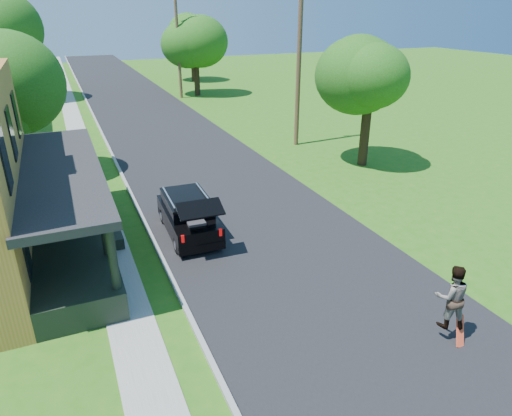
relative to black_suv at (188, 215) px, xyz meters
name	(u,v)px	position (x,y,z in m)	size (l,w,h in m)	color
ground	(322,294)	(2.62, -5.53, -0.77)	(140.00, 140.00, 0.00)	#286414
street	(169,137)	(2.62, 14.47, -0.77)	(8.00, 120.00, 0.02)	black
curb	(106,143)	(-1.43, 14.47, -0.77)	(0.15, 120.00, 0.12)	gray
sidewalk	(81,146)	(-2.98, 14.47, -0.77)	(1.30, 120.00, 0.03)	gray
black_suv	(188,215)	(0.00, 0.00, 0.00)	(1.80, 4.38, 2.02)	black
skateboarder	(452,297)	(4.54, -8.53, 0.51)	(1.06, 0.96, 1.76)	black
skateboard	(460,331)	(4.79, -8.79, -0.47)	(0.52, 0.52, 0.73)	red
tree_right_near	(370,75)	(11.07, 4.42, 4.03)	(5.41, 5.10, 7.19)	black
tree_right_mid	(194,38)	(8.90, 28.78, 4.55)	(5.67, 5.42, 8.06)	black
tree_right_far	(192,35)	(11.25, 37.99, 4.30)	(5.84, 5.97, 7.75)	black
utility_pole_near	(299,53)	(9.62, 9.39, 4.75)	(1.66, 0.62, 10.74)	#4D3823
utility_pole_far	(178,40)	(7.12, 28.03, 4.44)	(1.61, 0.50, 10.14)	#4D3823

